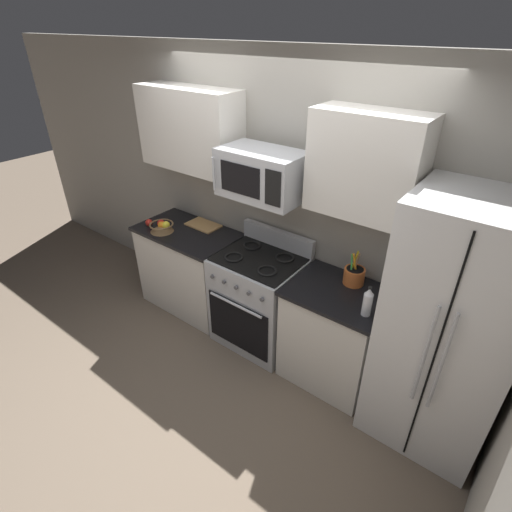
{
  "coord_description": "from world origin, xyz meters",
  "views": [
    {
      "loc": [
        1.79,
        -1.71,
        2.74
      ],
      "look_at": [
        0.06,
        0.55,
        1.03
      ],
      "focal_mm": 27.66,
      "sensor_mm": 36.0,
      "label": 1
    }
  ],
  "objects_px": {
    "range_oven": "(259,299)",
    "fruit_basket": "(162,227)",
    "apple_loose": "(149,223)",
    "bottle_vinegar": "(368,302)",
    "cutting_board": "(203,225)",
    "utensil_crock": "(354,275)",
    "refrigerator": "(448,331)",
    "microwave": "(262,174)"
  },
  "relations": [
    {
      "from": "bottle_vinegar",
      "to": "range_oven",
      "type": "bearing_deg",
      "value": 172.45
    },
    {
      "from": "apple_loose",
      "to": "bottle_vinegar",
      "type": "height_order",
      "value": "bottle_vinegar"
    },
    {
      "from": "utensil_crock",
      "to": "bottle_vinegar",
      "type": "bearing_deg",
      "value": -51.67
    },
    {
      "from": "utensil_crock",
      "to": "fruit_basket",
      "type": "relative_size",
      "value": 1.22
    },
    {
      "from": "microwave",
      "to": "fruit_basket",
      "type": "bearing_deg",
      "value": -170.82
    },
    {
      "from": "utensil_crock",
      "to": "fruit_basket",
      "type": "bearing_deg",
      "value": -170.56
    },
    {
      "from": "range_oven",
      "to": "apple_loose",
      "type": "bearing_deg",
      "value": -173.2
    },
    {
      "from": "cutting_board",
      "to": "bottle_vinegar",
      "type": "bearing_deg",
      "value": -9.57
    },
    {
      "from": "refrigerator",
      "to": "utensil_crock",
      "type": "bearing_deg",
      "value": 166.53
    },
    {
      "from": "apple_loose",
      "to": "bottle_vinegar",
      "type": "distance_m",
      "value": 2.38
    },
    {
      "from": "fruit_basket",
      "to": "utensil_crock",
      "type": "bearing_deg",
      "value": 9.44
    },
    {
      "from": "refrigerator",
      "to": "utensil_crock",
      "type": "height_order",
      "value": "refrigerator"
    },
    {
      "from": "microwave",
      "to": "bottle_vinegar",
      "type": "height_order",
      "value": "microwave"
    },
    {
      "from": "utensil_crock",
      "to": "fruit_basket",
      "type": "distance_m",
      "value": 1.96
    },
    {
      "from": "cutting_board",
      "to": "bottle_vinegar",
      "type": "distance_m",
      "value": 1.96
    },
    {
      "from": "refrigerator",
      "to": "utensil_crock",
      "type": "relative_size",
      "value": 6.43
    },
    {
      "from": "fruit_basket",
      "to": "cutting_board",
      "type": "height_order",
      "value": "fruit_basket"
    },
    {
      "from": "refrigerator",
      "to": "cutting_board",
      "type": "bearing_deg",
      "value": 175.32
    },
    {
      "from": "range_oven",
      "to": "fruit_basket",
      "type": "relative_size",
      "value": 4.52
    },
    {
      "from": "range_oven",
      "to": "utensil_crock",
      "type": "distance_m",
      "value": 0.98
    },
    {
      "from": "utensil_crock",
      "to": "apple_loose",
      "type": "xyz_separation_m",
      "value": [
        -2.13,
        -0.33,
        -0.04
      ]
    },
    {
      "from": "microwave",
      "to": "range_oven",
      "type": "bearing_deg",
      "value": -89.91
    },
    {
      "from": "utensil_crock",
      "to": "bottle_vinegar",
      "type": "height_order",
      "value": "utensil_crock"
    },
    {
      "from": "fruit_basket",
      "to": "refrigerator",
      "type": "bearing_deg",
      "value": 2.85
    },
    {
      "from": "cutting_board",
      "to": "apple_loose",
      "type": "bearing_deg",
      "value": -142.42
    },
    {
      "from": "microwave",
      "to": "apple_loose",
      "type": "height_order",
      "value": "microwave"
    },
    {
      "from": "refrigerator",
      "to": "range_oven",
      "type": "bearing_deg",
      "value": 179.38
    },
    {
      "from": "refrigerator",
      "to": "microwave",
      "type": "xyz_separation_m",
      "value": [
        -1.6,
        0.04,
        0.74
      ]
    },
    {
      "from": "apple_loose",
      "to": "cutting_board",
      "type": "xyz_separation_m",
      "value": [
        0.44,
        0.34,
        -0.03
      ]
    },
    {
      "from": "apple_loose",
      "to": "utensil_crock",
      "type": "bearing_deg",
      "value": 8.68
    },
    {
      "from": "range_oven",
      "to": "fruit_basket",
      "type": "height_order",
      "value": "range_oven"
    },
    {
      "from": "refrigerator",
      "to": "fruit_basket",
      "type": "bearing_deg",
      "value": -177.15
    },
    {
      "from": "apple_loose",
      "to": "cutting_board",
      "type": "bearing_deg",
      "value": 37.58
    },
    {
      "from": "utensil_crock",
      "to": "apple_loose",
      "type": "bearing_deg",
      "value": -171.32
    },
    {
      "from": "refrigerator",
      "to": "cutting_board",
      "type": "xyz_separation_m",
      "value": [
        -2.47,
        0.2,
        -0.03
      ]
    },
    {
      "from": "refrigerator",
      "to": "apple_loose",
      "type": "relative_size",
      "value": 25.98
    },
    {
      "from": "microwave",
      "to": "bottle_vinegar",
      "type": "distance_m",
      "value": 1.27
    },
    {
      "from": "refrigerator",
      "to": "cutting_board",
      "type": "distance_m",
      "value": 2.47
    },
    {
      "from": "bottle_vinegar",
      "to": "microwave",
      "type": "bearing_deg",
      "value": 171.01
    },
    {
      "from": "utensil_crock",
      "to": "range_oven",
      "type": "bearing_deg",
      "value": -168.37
    },
    {
      "from": "range_oven",
      "to": "cutting_board",
      "type": "height_order",
      "value": "range_oven"
    },
    {
      "from": "apple_loose",
      "to": "range_oven",
      "type": "bearing_deg",
      "value": 6.8
    }
  ]
}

